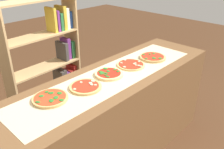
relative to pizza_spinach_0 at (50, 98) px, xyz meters
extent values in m
cube|color=brown|center=(0.57, -0.07, -0.48)|extent=(2.28, 0.63, 0.93)
cube|color=beige|center=(0.57, -0.07, -0.01)|extent=(1.84, 0.43, 0.00)
cylinder|color=tan|center=(0.00, 0.00, 0.00)|extent=(0.25, 0.25, 0.02)
cylinder|color=red|center=(0.00, 0.00, 0.01)|extent=(0.22, 0.22, 0.00)
ellipsoid|color=#286B23|center=(0.02, -0.04, 0.01)|extent=(0.06, 0.06, 0.00)
ellipsoid|color=#286B23|center=(-0.10, 0.00, 0.01)|extent=(0.04, 0.05, 0.00)
ellipsoid|color=#286B23|center=(0.07, -0.01, 0.01)|extent=(0.04, 0.04, 0.00)
ellipsoid|color=#286B23|center=(0.03, 0.04, 0.01)|extent=(0.03, 0.03, 0.00)
ellipsoid|color=#286B23|center=(0.04, 0.03, 0.01)|extent=(0.04, 0.04, 0.00)
ellipsoid|color=#286B23|center=(0.03, -0.10, 0.01)|extent=(0.04, 0.05, 0.00)
ellipsoid|color=#286B23|center=(0.02, 0.07, 0.01)|extent=(0.03, 0.03, 0.00)
ellipsoid|color=#286B23|center=(-0.02, -0.05, 0.01)|extent=(0.05, 0.06, 0.00)
ellipsoid|color=#286B23|center=(-0.04, 0.05, 0.01)|extent=(0.04, 0.04, 0.00)
cylinder|color=tan|center=(0.28, -0.06, 0.00)|extent=(0.25, 0.25, 0.02)
cylinder|color=red|center=(0.28, -0.06, 0.01)|extent=(0.21, 0.21, 0.00)
cylinder|color=#C6B28E|center=(0.29, 0.00, 0.01)|extent=(0.02, 0.02, 0.01)
cylinder|color=#C6B28E|center=(0.34, -0.11, 0.01)|extent=(0.02, 0.02, 0.01)
cylinder|color=#C6B28E|center=(0.33, -0.06, 0.01)|extent=(0.03, 0.03, 0.01)
cylinder|color=#C6B28E|center=(0.32, -0.09, 0.01)|extent=(0.03, 0.03, 0.01)
cylinder|color=#C6B28E|center=(0.37, -0.05, 0.01)|extent=(0.03, 0.03, 0.01)
cylinder|color=#C6B28E|center=(0.19, -0.04, 0.01)|extent=(0.02, 0.02, 0.01)
cylinder|color=#E5C17F|center=(0.57, -0.04, 0.00)|extent=(0.24, 0.24, 0.02)
cylinder|color=#AD2314|center=(0.57, -0.04, 0.01)|extent=(0.20, 0.20, 0.00)
ellipsoid|color=#286B23|center=(0.63, -0.08, 0.02)|extent=(0.04, 0.04, 0.00)
ellipsoid|color=#286B23|center=(0.50, -0.08, 0.02)|extent=(0.04, 0.04, 0.00)
ellipsoid|color=#286B23|center=(0.54, -0.03, 0.02)|extent=(0.02, 0.04, 0.00)
ellipsoid|color=#286B23|center=(0.58, -0.01, 0.02)|extent=(0.04, 0.04, 0.00)
ellipsoid|color=#286B23|center=(0.51, -0.05, 0.02)|extent=(0.03, 0.04, 0.00)
ellipsoid|color=#286B23|center=(0.52, 0.03, 0.02)|extent=(0.04, 0.05, 0.00)
ellipsoid|color=#286B23|center=(0.51, 0.00, 0.02)|extent=(0.05, 0.05, 0.00)
ellipsoid|color=#286B23|center=(0.60, 0.04, 0.02)|extent=(0.04, 0.05, 0.00)
ellipsoid|color=#286B23|center=(0.64, -0.03, 0.02)|extent=(0.04, 0.03, 0.00)
ellipsoid|color=#286B23|center=(0.52, 0.00, 0.02)|extent=(0.05, 0.05, 0.00)
cylinder|color=#DBB26B|center=(0.85, -0.05, 0.00)|extent=(0.26, 0.26, 0.01)
cylinder|color=red|center=(0.85, -0.05, 0.00)|extent=(0.23, 0.23, 0.00)
cylinder|color=#C6B28E|center=(0.86, -0.13, 0.01)|extent=(0.03, 0.03, 0.01)
cylinder|color=#C6B28E|center=(0.80, 0.03, 0.01)|extent=(0.02, 0.02, 0.01)
cylinder|color=#C6B28E|center=(0.87, -0.15, 0.01)|extent=(0.03, 0.03, 0.01)
cylinder|color=#C6B28E|center=(0.75, -0.05, 0.01)|extent=(0.03, 0.03, 0.01)
cylinder|color=#C6B28E|center=(0.85, -0.10, 0.01)|extent=(0.02, 0.02, 0.01)
cylinder|color=#C6B28E|center=(0.88, -0.08, 0.01)|extent=(0.02, 0.02, 0.01)
cylinder|color=#C6B28E|center=(0.86, -0.07, 0.01)|extent=(0.02, 0.02, 0.01)
cylinder|color=#C6B28E|center=(0.94, -0.07, 0.01)|extent=(0.02, 0.02, 0.01)
cylinder|color=#C6B28E|center=(0.88, 0.05, 0.01)|extent=(0.03, 0.03, 0.01)
cylinder|color=tan|center=(1.13, -0.09, 0.00)|extent=(0.26, 0.26, 0.02)
cylinder|color=red|center=(1.13, -0.09, 0.01)|extent=(0.22, 0.22, 0.00)
ellipsoid|color=#286B23|center=(1.10, -0.13, 0.02)|extent=(0.05, 0.05, 0.00)
ellipsoid|color=#286B23|center=(1.03, -0.09, 0.02)|extent=(0.04, 0.04, 0.00)
ellipsoid|color=#286B23|center=(1.15, -0.04, 0.02)|extent=(0.04, 0.04, 0.00)
ellipsoid|color=#286B23|center=(1.09, -0.14, 0.02)|extent=(0.05, 0.05, 0.00)
ellipsoid|color=#286B23|center=(1.13, -0.18, 0.02)|extent=(0.06, 0.05, 0.00)
ellipsoid|color=#286B23|center=(1.10, -0.01, 0.02)|extent=(0.04, 0.04, 0.00)
ellipsoid|color=#286B23|center=(1.20, -0.06, 0.02)|extent=(0.05, 0.04, 0.00)
cube|color=tan|center=(0.91, 0.91, -0.21)|extent=(0.03, 0.24, 1.47)
cube|color=tan|center=(0.07, 0.87, -0.21)|extent=(0.03, 0.24, 1.47)
cube|color=tan|center=(0.49, 0.89, -0.93)|extent=(0.83, 0.28, 0.02)
cube|color=#47423D|center=(0.87, 0.91, -0.82)|extent=(0.05, 0.18, 0.21)
cube|color=#753384|center=(0.82, 0.91, -0.80)|extent=(0.04, 0.20, 0.24)
cube|color=gold|center=(0.79, 0.91, -0.83)|extent=(0.04, 0.18, 0.19)
cube|color=#2D753D|center=(0.75, 0.91, -0.83)|extent=(0.04, 0.16, 0.19)
cube|color=tan|center=(0.49, 0.89, -0.57)|extent=(0.83, 0.28, 0.02)
cube|color=#B22823|center=(0.87, 0.91, -0.43)|extent=(0.05, 0.16, 0.26)
cube|color=#B22823|center=(0.82, 0.91, -0.46)|extent=(0.05, 0.15, 0.21)
cube|color=#753384|center=(0.77, 0.91, -0.46)|extent=(0.05, 0.14, 0.20)
cube|color=#47423D|center=(0.72, 0.90, -0.43)|extent=(0.05, 0.16, 0.25)
cube|color=#47423D|center=(0.67, 0.90, -0.44)|extent=(0.05, 0.19, 0.25)
cube|color=tan|center=(0.49, 0.89, -0.21)|extent=(0.83, 0.28, 0.02)
cube|color=#2D753D|center=(0.87, 0.91, -0.09)|extent=(0.05, 0.15, 0.21)
cube|color=#753384|center=(0.81, 0.91, -0.07)|extent=(0.05, 0.14, 0.25)
cube|color=#47423D|center=(0.75, 0.91, -0.09)|extent=(0.05, 0.19, 0.21)
cube|color=tan|center=(0.49, 0.89, 0.16)|extent=(0.83, 0.28, 0.02)
cube|color=#234799|center=(0.87, 0.91, 0.26)|extent=(0.04, 0.14, 0.19)
cube|color=silver|center=(0.82, 0.91, 0.28)|extent=(0.05, 0.16, 0.23)
cube|color=gold|center=(0.78, 0.91, 0.29)|extent=(0.05, 0.17, 0.26)
cube|color=#2D753D|center=(0.74, 0.90, 0.26)|extent=(0.04, 0.16, 0.19)
cube|color=#753384|center=(0.69, 0.90, 0.28)|extent=(0.04, 0.17, 0.22)
cube|color=gold|center=(0.65, 0.90, 0.29)|extent=(0.04, 0.16, 0.26)
cube|color=tan|center=(0.49, 0.89, 0.52)|extent=(0.83, 0.28, 0.02)
camera|label=1|loc=(-0.75, -1.31, 0.91)|focal=38.43mm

